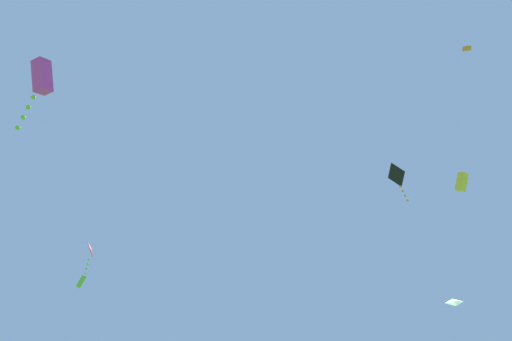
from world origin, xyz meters
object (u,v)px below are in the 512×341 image
Objects in this scene: kite_yellow_box at (462,182)px; kite_black_diamond at (398,177)px; kite_green_diamond at (454,301)px; kite_magenta_box at (41,78)px; kite_red_delta at (91,250)px; kite_lime_box at (81,282)px; kite_orange_box at (467,48)px.

kite_yellow_box is 4.46m from kite_black_diamond.
kite_yellow_box reaches higher than kite_green_diamond.
kite_magenta_box is (-20.60, -12.27, -3.95)m from kite_yellow_box.
kite_lime_box is (0.10, -0.97, -2.66)m from kite_red_delta.
kite_red_delta is at bearing 161.28° from kite_yellow_box.
kite_orange_box reaches higher than kite_yellow_box.
kite_green_diamond is 0.61× the size of kite_magenta_box.
kite_orange_box is 11.52m from kite_yellow_box.
kite_red_delta is 0.98× the size of kite_magenta_box.
kite_yellow_box is 0.77× the size of kite_green_diamond.
kite_lime_box is (-27.17, 8.06, -15.69)m from kite_orange_box.
kite_orange_box is 32.40m from kite_lime_box.
kite_green_diamond is (5.82, 7.35, -6.60)m from kite_black_diamond.
kite_green_diamond is at bearing 51.64° from kite_black_diamond.
kite_lime_box is 0.69× the size of kite_yellow_box.
kite_magenta_box is (-23.38, -11.54, -15.10)m from kite_orange_box.
kite_yellow_box is 11.63m from kite_green_diamond.
kite_orange_box is at bearing -91.34° from kite_green_diamond.
kite_yellow_box is at bearing -46.00° from kite_black_diamond.
kite_orange_box is 1.05× the size of kite_lime_box.
kite_black_diamond is 1.75× the size of kite_green_diamond.
kite_yellow_box reaches higher than kite_lime_box.
kite_black_diamond is at bearing 40.37° from kite_magenta_box.
kite_magenta_box is (3.89, -20.57, -2.07)m from kite_red_delta.
kite_yellow_box is 24.30m from kite_magenta_box.
kite_black_diamond reaches higher than kite_magenta_box.
kite_green_diamond is (0.26, 10.96, -15.78)m from kite_orange_box.
kite_lime_box is 19.97m from kite_magenta_box.
kite_black_diamond reaches higher than kite_red_delta.
kite_orange_box is 0.35× the size of kite_magenta_box.
kite_black_diamond is (21.71, -5.42, 3.85)m from kite_red_delta.
kite_red_delta is 0.91× the size of kite_black_diamond.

